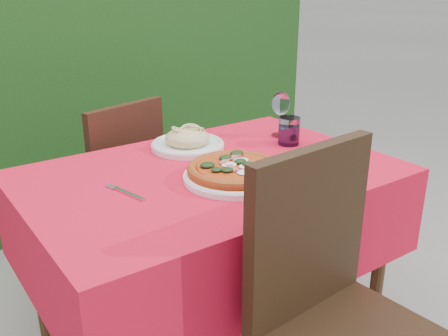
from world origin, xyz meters
TOP-DOWN VIEW (x-y plane):
  - hedge at (0.00, 1.55)m, footprint 3.20×0.55m
  - dining_table at (0.00, 0.00)m, footprint 1.26×0.86m
  - chair_near at (-0.01, -0.60)m, footprint 0.47×0.47m
  - chair_far at (-0.08, 0.66)m, footprint 0.48×0.48m
  - pizza_plate at (0.02, -0.12)m, footprint 0.36×0.36m
  - pasta_plate at (0.06, 0.25)m, footprint 0.28×0.28m
  - water_glass at (0.41, 0.06)m, footprint 0.08×0.08m
  - wine_glass at (0.46, 0.16)m, footprint 0.08×0.08m
  - fork at (-0.32, -0.02)m, footprint 0.07×0.19m

SIDE VIEW (x-z plane):
  - chair_far at x=-0.08m, z-range 0.06..0.94m
  - chair_near at x=-0.01m, z-range 0.07..1.04m
  - dining_table at x=0.00m, z-range 0.22..0.97m
  - fork at x=-0.32m, z-range 0.75..0.75m
  - pasta_plate at x=0.06m, z-range 0.74..0.82m
  - pizza_plate at x=0.02m, z-range 0.75..0.81m
  - water_glass at x=0.41m, z-range 0.74..0.85m
  - wine_glass at x=0.46m, z-range 0.79..0.97m
  - hedge at x=0.00m, z-range 0.03..1.81m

